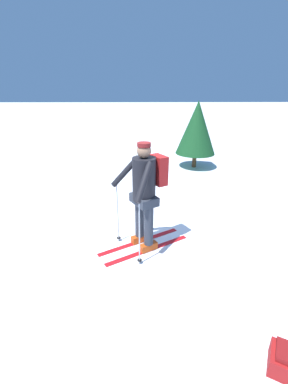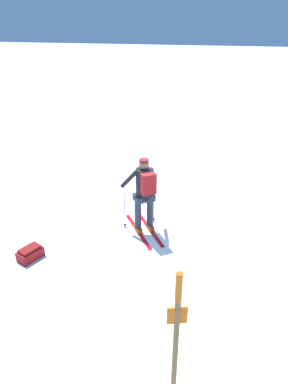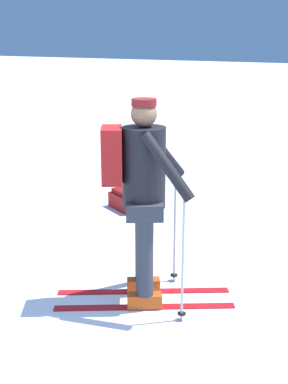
% 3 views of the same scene
% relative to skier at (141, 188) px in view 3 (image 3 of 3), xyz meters
% --- Properties ---
extents(ground_plane, '(80.00, 80.00, 0.00)m').
position_rel_skier_xyz_m(ground_plane, '(-0.08, 0.67, -1.04)').
color(ground_plane, white).
extents(skier, '(1.55, 1.12, 1.79)m').
position_rel_skier_xyz_m(skier, '(0.00, 0.00, 0.00)').
color(skier, red).
rests_on(skier, ground_plane).
extents(dropped_backpack, '(0.59, 0.51, 0.26)m').
position_rel_skier_xyz_m(dropped_backpack, '(1.39, -2.17, -0.92)').
color(dropped_backpack, maroon).
rests_on(dropped_backpack, ground_plane).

